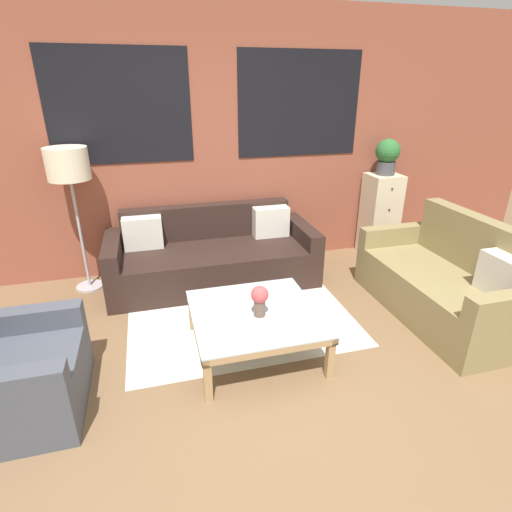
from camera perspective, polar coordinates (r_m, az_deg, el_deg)
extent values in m
plane|color=brown|center=(2.94, 3.91, -19.81)|extent=(16.00, 16.00, 0.00)
cube|color=brown|center=(4.56, -5.84, 15.59)|extent=(8.40, 0.08, 2.80)
cube|color=black|center=(4.42, -18.94, 19.50)|extent=(1.40, 0.01, 1.10)
cube|color=black|center=(4.73, 6.27, 20.72)|extent=(1.40, 0.01, 1.10)
cube|color=silver|center=(3.85, -2.51, -8.08)|extent=(2.03, 1.65, 0.00)
cube|color=black|center=(4.28, -5.87, -1.75)|extent=(1.87, 0.72, 0.40)
cube|color=black|center=(4.61, -6.89, 2.64)|extent=(1.87, 0.16, 0.78)
cube|color=black|center=(4.30, -19.54, -1.64)|extent=(0.16, 0.88, 0.58)
cube|color=black|center=(4.57, 6.54, 1.10)|extent=(0.16, 0.88, 0.58)
cube|color=beige|center=(4.36, -15.85, 3.19)|extent=(0.40, 0.16, 0.34)
cube|color=silver|center=(4.55, 2.14, 4.91)|extent=(0.40, 0.16, 0.34)
cube|color=olive|center=(4.06, 23.65, -5.07)|extent=(0.64, 1.39, 0.42)
cube|color=olive|center=(4.21, 28.49, -1.20)|extent=(0.16, 1.39, 0.92)
cube|color=olive|center=(4.61, 19.00, 0.43)|extent=(0.80, 0.14, 0.62)
cube|color=olive|center=(3.60, 32.26, -8.83)|extent=(0.80, 0.14, 0.62)
cube|color=beige|center=(3.76, 31.78, -2.56)|extent=(0.16, 0.40, 0.34)
cube|color=#474C56|center=(3.13, -29.38, -15.51)|extent=(0.64, 0.58, 0.40)
cube|color=#474C56|center=(3.39, -29.69, -10.78)|extent=(0.80, 0.14, 0.56)
cube|color=silver|center=(3.16, -0.18, -8.07)|extent=(0.98, 0.98, 0.01)
cube|color=tan|center=(2.81, 2.32, -13.37)|extent=(0.98, 0.05, 0.05)
cube|color=tan|center=(3.57, -2.10, -4.74)|extent=(0.98, 0.05, 0.05)
cube|color=tan|center=(3.11, -8.56, -9.63)|extent=(0.05, 0.98, 0.05)
cube|color=tan|center=(3.31, 7.65, -7.37)|extent=(0.05, 0.98, 0.05)
cube|color=tan|center=(2.84, -6.91, -17.03)|extent=(0.05, 0.05, 0.36)
cube|color=tan|center=(3.05, 10.54, -14.00)|extent=(0.06, 0.05, 0.36)
cube|color=tan|center=(3.57, -9.13, -7.82)|extent=(0.05, 0.06, 0.36)
cube|color=tan|center=(3.74, 4.74, -6.02)|extent=(0.06, 0.06, 0.36)
cylinder|color=#B2B2B7|center=(4.66, -22.61, -3.97)|extent=(0.28, 0.28, 0.02)
cylinder|color=#B2B2B7|center=(4.44, -23.76, 2.72)|extent=(0.03, 0.03, 1.14)
cylinder|color=beige|center=(4.27, -25.35, 11.84)|extent=(0.40, 0.40, 0.31)
cube|color=beige|center=(5.22, 17.25, 5.60)|extent=(0.38, 0.37, 1.01)
sphere|color=#38332D|center=(4.97, 18.90, 9.09)|extent=(0.02, 0.02, 0.02)
sphere|color=#38332D|center=(5.03, 18.53, 6.30)|extent=(0.02, 0.02, 0.02)
sphere|color=#38332D|center=(5.11, 18.17, 3.59)|extent=(0.02, 0.02, 0.02)
sphere|color=#38332D|center=(5.20, 17.82, 0.97)|extent=(0.02, 0.02, 0.02)
cylinder|color=#47474C|center=(5.08, 18.04, 11.86)|extent=(0.22, 0.22, 0.15)
sphere|color=#2D6B33|center=(5.05, 18.33, 14.04)|extent=(0.28, 0.28, 0.28)
cylinder|color=brown|center=(3.08, 0.52, -7.38)|extent=(0.09, 0.09, 0.13)
sphere|color=#CC4C4C|center=(3.03, 0.52, -5.53)|extent=(0.14, 0.14, 0.14)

